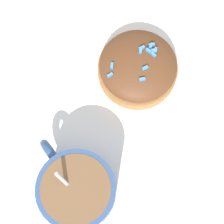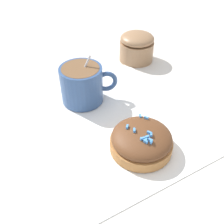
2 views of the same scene
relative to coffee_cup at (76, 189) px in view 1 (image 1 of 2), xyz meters
The scene contains 4 objects.
ground_plane 0.09m from the coffee_cup, behind, with size 3.00×3.00×0.00m, color silver.
paper_napkin 0.09m from the coffee_cup, behind, with size 0.36×0.33×0.00m.
coffee_cup is the anchor object (origin of this frame).
frosted_pastry 0.17m from the coffee_cup, behind, with size 0.10×0.10×0.04m.
Camera 1 is at (0.09, 0.05, 0.45)m, focal length 60.00 mm.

